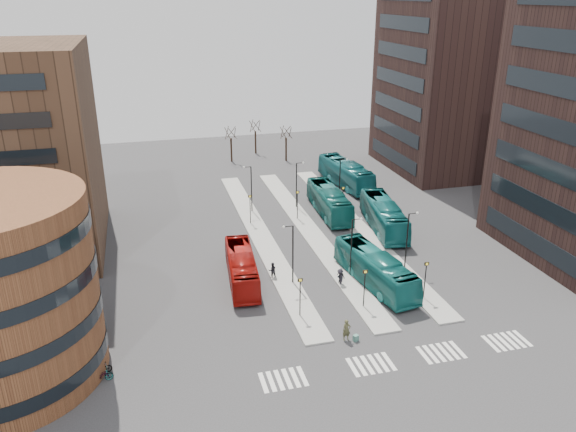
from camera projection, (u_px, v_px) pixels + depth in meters
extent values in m
plane|color=#2D2D30|center=(406.00, 396.00, 39.84)|extent=(160.00, 160.00, 0.00)
cube|color=gray|center=(261.00, 236.00, 65.76)|extent=(2.50, 45.00, 0.15)
cube|color=gray|center=(310.00, 231.00, 67.20)|extent=(2.50, 45.00, 0.15)
cube|color=gray|center=(356.00, 226.00, 68.64)|extent=(2.50, 45.00, 0.15)
cube|color=navy|center=(356.00, 338.00, 46.02)|extent=(0.52, 0.48, 0.52)
imported|color=#9B100B|center=(242.00, 267.00, 55.06)|extent=(3.52, 11.05, 3.02)
imported|color=#136260|center=(375.00, 269.00, 54.47)|extent=(4.49, 12.23, 3.33)
imported|color=#115955|center=(329.00, 201.00, 71.94)|extent=(3.44, 12.43, 3.43)
imported|color=#136061|center=(384.00, 215.00, 67.24)|extent=(4.81, 12.86, 3.50)
imported|color=#135C61|center=(346.00, 174.00, 82.58)|extent=(4.53, 13.31, 3.63)
imported|color=#434428|center=(347.00, 330.00, 45.88)|extent=(0.68, 0.45, 1.87)
imported|color=black|center=(272.00, 270.00, 55.95)|extent=(0.84, 0.66, 1.68)
imported|color=black|center=(341.00, 277.00, 54.69)|extent=(0.79, 1.10, 1.73)
imported|color=black|center=(340.00, 277.00, 54.58)|extent=(0.66, 1.13, 1.72)
imported|color=gray|center=(101.00, 374.00, 41.36)|extent=(1.70, 0.70, 0.87)
imported|color=gray|center=(101.00, 368.00, 42.05)|extent=(1.57, 0.49, 0.94)
imported|color=gray|center=(101.00, 376.00, 41.08)|extent=(1.86, 0.89, 0.94)
cube|color=silver|center=(263.00, 383.00, 41.15)|extent=(0.35, 2.40, 0.01)
cube|color=silver|center=(271.00, 381.00, 41.29)|extent=(0.35, 2.40, 0.01)
cube|color=silver|center=(279.00, 380.00, 41.43)|extent=(0.35, 2.40, 0.01)
cube|color=silver|center=(287.00, 379.00, 41.58)|extent=(0.35, 2.40, 0.01)
cube|color=silver|center=(295.00, 377.00, 41.72)|extent=(0.35, 2.40, 0.01)
cube|color=silver|center=(303.00, 376.00, 41.86)|extent=(0.35, 2.40, 0.01)
cube|color=silver|center=(353.00, 367.00, 42.82)|extent=(0.35, 2.40, 0.01)
cube|color=silver|center=(360.00, 366.00, 42.97)|extent=(0.35, 2.40, 0.01)
cube|color=silver|center=(367.00, 365.00, 43.11)|extent=(0.35, 2.40, 0.01)
cube|color=silver|center=(375.00, 364.00, 43.25)|extent=(0.35, 2.40, 0.01)
cube|color=silver|center=(382.00, 362.00, 43.40)|extent=(0.35, 2.40, 0.01)
cube|color=silver|center=(389.00, 361.00, 43.54)|extent=(0.35, 2.40, 0.01)
cube|color=silver|center=(424.00, 355.00, 44.26)|extent=(0.35, 2.40, 0.01)
cube|color=silver|center=(431.00, 354.00, 44.41)|extent=(0.35, 2.40, 0.01)
cube|color=silver|center=(438.00, 353.00, 44.55)|extent=(0.35, 2.40, 0.01)
cube|color=silver|center=(444.00, 352.00, 44.69)|extent=(0.35, 2.40, 0.01)
cube|color=silver|center=(451.00, 351.00, 44.84)|extent=(0.35, 2.40, 0.01)
cube|color=silver|center=(458.00, 349.00, 44.98)|extent=(0.35, 2.40, 0.01)
cube|color=silver|center=(491.00, 344.00, 45.70)|extent=(0.35, 2.40, 0.01)
cube|color=silver|center=(497.00, 343.00, 45.84)|extent=(0.35, 2.40, 0.01)
cube|color=silver|center=(504.00, 342.00, 45.99)|extent=(0.35, 2.40, 0.01)
cube|color=silver|center=(510.00, 340.00, 46.13)|extent=(0.35, 2.40, 0.01)
cube|color=silver|center=(516.00, 339.00, 46.27)|extent=(0.35, 2.40, 0.01)
cube|color=silver|center=(523.00, 338.00, 46.42)|extent=(0.35, 2.40, 0.01)
cylinder|color=black|center=(0.00, 352.00, 41.35)|extent=(15.16, 15.16, 1.10)
cube|color=black|center=(532.00, 241.00, 58.52)|extent=(0.12, 16.00, 2.00)
cube|color=black|center=(538.00, 205.00, 57.04)|extent=(0.12, 16.00, 2.00)
cube|color=black|center=(545.00, 167.00, 55.55)|extent=(0.12, 16.00, 2.00)
cube|color=black|center=(552.00, 128.00, 54.07)|extent=(0.12, 16.00, 2.00)
cube|color=black|center=(559.00, 86.00, 52.58)|extent=(0.12, 16.00, 2.00)
cube|color=black|center=(567.00, 41.00, 51.10)|extent=(0.12, 16.00, 2.00)
cube|color=black|center=(458.00, 73.00, 86.80)|extent=(20.00, 20.00, 30.00)
cube|color=black|center=(393.00, 156.00, 89.02)|extent=(0.12, 16.00, 2.00)
cube|color=black|center=(395.00, 131.00, 87.54)|extent=(0.12, 16.00, 2.00)
cube|color=black|center=(397.00, 105.00, 86.05)|extent=(0.12, 16.00, 2.00)
cube|color=black|center=(399.00, 79.00, 84.57)|extent=(0.12, 16.00, 2.00)
cube|color=black|center=(401.00, 51.00, 83.09)|extent=(0.12, 16.00, 2.00)
cube|color=black|center=(403.00, 23.00, 81.60)|extent=(0.12, 16.00, 2.00)
cylinder|color=black|center=(300.00, 298.00, 48.84)|extent=(0.10, 0.10, 3.50)
cube|color=black|center=(300.00, 280.00, 48.19)|extent=(0.45, 0.10, 0.30)
cube|color=yellow|center=(300.00, 280.00, 48.14)|extent=(0.20, 0.02, 0.20)
cylinder|color=black|center=(250.00, 210.00, 68.58)|extent=(0.10, 0.10, 3.50)
cube|color=black|center=(250.00, 196.00, 67.93)|extent=(0.45, 0.10, 0.30)
cube|color=yellow|center=(250.00, 197.00, 67.88)|extent=(0.20, 0.02, 0.20)
cylinder|color=black|center=(364.00, 289.00, 50.28)|extent=(0.10, 0.10, 3.50)
cube|color=black|center=(365.00, 272.00, 49.63)|extent=(0.45, 0.10, 0.30)
cube|color=yellow|center=(366.00, 272.00, 49.58)|extent=(0.20, 0.02, 0.20)
cylinder|color=black|center=(297.00, 205.00, 70.02)|extent=(0.10, 0.10, 3.50)
cube|color=black|center=(297.00, 192.00, 69.37)|extent=(0.45, 0.10, 0.30)
cube|color=yellow|center=(298.00, 192.00, 69.31)|extent=(0.20, 0.02, 0.20)
cylinder|color=black|center=(425.00, 281.00, 51.72)|extent=(0.10, 0.10, 3.50)
cube|color=black|center=(427.00, 264.00, 51.07)|extent=(0.45, 0.10, 0.30)
cube|color=yellow|center=(427.00, 264.00, 51.01)|extent=(0.20, 0.02, 0.20)
cylinder|color=black|center=(343.00, 201.00, 71.45)|extent=(0.10, 0.10, 3.50)
cube|color=black|center=(343.00, 188.00, 70.81)|extent=(0.45, 0.10, 0.30)
cube|color=yellow|center=(343.00, 188.00, 70.75)|extent=(0.20, 0.02, 0.20)
cylinder|color=black|center=(293.00, 255.00, 54.00)|extent=(0.14, 0.14, 6.00)
cylinder|color=black|center=(288.00, 226.00, 52.78)|extent=(0.90, 0.08, 0.08)
sphere|color=silver|center=(284.00, 227.00, 52.67)|extent=(0.24, 0.24, 0.24)
cylinder|color=black|center=(251.00, 189.00, 71.94)|extent=(0.14, 0.14, 6.00)
cylinder|color=black|center=(247.00, 167.00, 70.72)|extent=(0.90, 0.08, 0.08)
sphere|color=silver|center=(244.00, 167.00, 70.61)|extent=(0.24, 0.24, 0.24)
cylinder|color=black|center=(351.00, 248.00, 55.44)|extent=(0.14, 0.14, 6.00)
cylinder|color=black|center=(357.00, 219.00, 54.43)|extent=(0.90, 0.08, 0.08)
sphere|color=silver|center=(361.00, 219.00, 54.54)|extent=(0.24, 0.24, 0.24)
cylinder|color=black|center=(296.00, 185.00, 73.38)|extent=(0.14, 0.14, 6.00)
cylinder|color=black|center=(300.00, 163.00, 72.38)|extent=(0.90, 0.08, 0.08)
sphere|color=silver|center=(303.00, 163.00, 72.48)|extent=(0.24, 0.24, 0.24)
cylinder|color=black|center=(407.00, 241.00, 56.88)|extent=(0.14, 0.14, 6.00)
cylinder|color=black|center=(413.00, 213.00, 55.87)|extent=(0.90, 0.08, 0.08)
sphere|color=silver|center=(417.00, 213.00, 55.98)|extent=(0.24, 0.24, 0.24)
cylinder|color=black|center=(340.00, 182.00, 74.82)|extent=(0.14, 0.14, 6.00)
cylinder|color=black|center=(344.00, 160.00, 73.81)|extent=(0.90, 0.08, 0.08)
sphere|color=silver|center=(347.00, 159.00, 73.92)|extent=(0.24, 0.24, 0.24)
cylinder|color=black|center=(231.00, 150.00, 94.24)|extent=(0.30, 0.30, 4.00)
cylinder|color=black|center=(235.00, 133.00, 93.33)|extent=(0.10, 1.56, 1.95)
cylinder|color=black|center=(231.00, 132.00, 93.81)|extent=(1.48, 0.59, 1.97)
cylinder|color=black|center=(227.00, 133.00, 93.39)|extent=(0.90, 1.31, 1.99)
cylinder|color=black|center=(228.00, 134.00, 92.66)|extent=(0.89, 1.31, 1.99)
cylinder|color=black|center=(233.00, 134.00, 92.61)|extent=(1.48, 0.58, 1.97)
cylinder|color=black|center=(256.00, 142.00, 99.02)|extent=(0.30, 0.30, 4.00)
cylinder|color=black|center=(259.00, 126.00, 98.12)|extent=(0.10, 1.56, 1.95)
cylinder|color=black|center=(256.00, 125.00, 98.60)|extent=(1.48, 0.59, 1.97)
cylinder|color=black|center=(252.00, 126.00, 98.18)|extent=(0.90, 1.31, 1.99)
cylinder|color=black|center=(252.00, 127.00, 97.44)|extent=(0.89, 1.31, 1.99)
cylinder|color=black|center=(257.00, 127.00, 97.40)|extent=(1.48, 0.58, 1.97)
cylinder|color=black|center=(286.00, 149.00, 94.60)|extent=(0.30, 0.30, 4.00)
cylinder|color=black|center=(290.00, 132.00, 93.69)|extent=(0.10, 1.56, 1.95)
cylinder|color=black|center=(286.00, 131.00, 94.17)|extent=(1.48, 0.59, 1.97)
cylinder|color=black|center=(282.00, 132.00, 93.76)|extent=(0.90, 1.31, 1.99)
cylinder|color=black|center=(283.00, 133.00, 93.02)|extent=(0.89, 1.31, 1.99)
cylinder|color=black|center=(288.00, 133.00, 92.98)|extent=(1.48, 0.58, 1.97)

